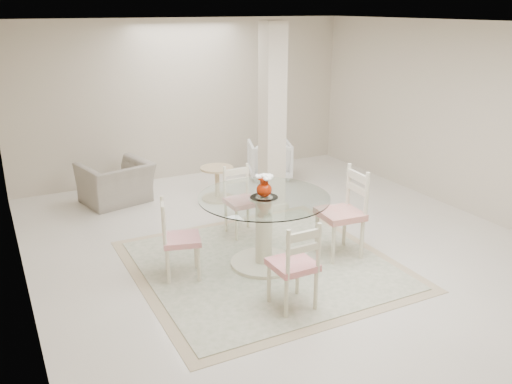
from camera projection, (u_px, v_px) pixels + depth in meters
name	position (u px, v px, depth m)	size (l,w,h in m)	color
ground	(286.00, 247.00, 6.82)	(7.00, 7.00, 0.00)	white
room_shell	(289.00, 100.00, 6.21)	(6.02, 7.02, 2.71)	beige
column	(272.00, 120.00, 7.69)	(0.30, 0.30, 2.70)	beige
area_rug	(264.00, 265.00, 6.35)	(2.91, 2.91, 0.02)	tan
dining_table	(264.00, 231.00, 6.21)	(1.48, 1.48, 0.86)	beige
red_vase	(264.00, 185.00, 6.02)	(0.20, 0.19, 0.27)	#9F2004
dining_chair_east	(346.00, 206.00, 6.43)	(0.51, 0.51, 1.20)	beige
dining_chair_north	(240.00, 195.00, 7.09)	(0.40, 0.41, 1.00)	#F6EFCA
dining_chair_west	(175.00, 233.00, 5.91)	(0.50, 0.50, 1.01)	#F0E6C5
dining_chair_south	(296.00, 260.00, 5.25)	(0.42, 0.43, 1.04)	beige
recliner_taupe	(116.00, 183.00, 8.28)	(0.97, 0.85, 0.63)	gray
armchair_white	(270.00, 160.00, 9.47)	(0.71, 0.73, 0.66)	white
side_table	(217.00, 185.00, 8.41)	(0.51, 0.51, 0.53)	tan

